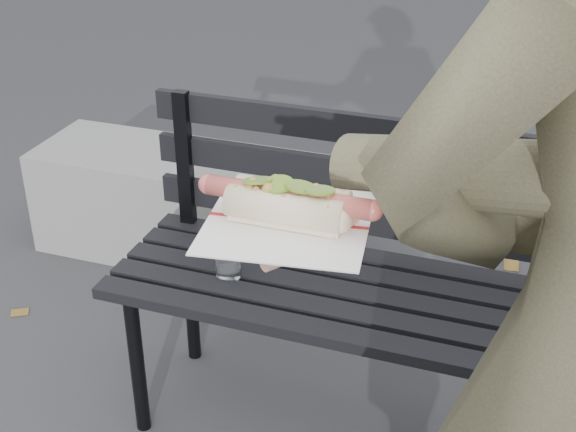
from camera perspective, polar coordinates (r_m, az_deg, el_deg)
name	(u,v)px	position (r m, az deg, el deg)	size (l,w,h in m)	color
park_bench	(402,269)	(2.06, 8.12, -3.76)	(1.50, 0.44, 0.88)	black
concrete_block	(194,207)	(3.05, -6.68, 0.66)	(1.20, 0.40, 0.40)	slate
held_hotdog	(469,189)	(0.95, 12.75, 1.89)	(0.63, 0.32, 0.20)	#413A2B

